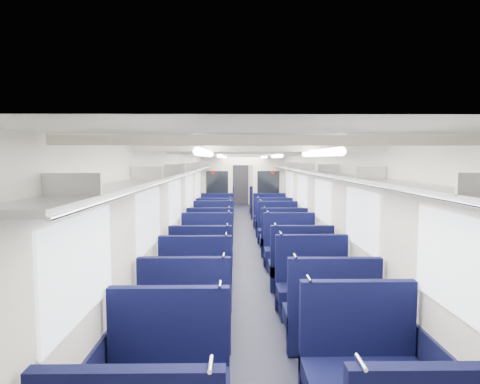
{
  "coord_description": "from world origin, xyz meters",
  "views": [
    {
      "loc": [
        -0.27,
        -10.35,
        2.2
      ],
      "look_at": [
        -0.12,
        1.34,
        1.24
      ],
      "focal_mm": 29.93,
      "sensor_mm": 36.0,
      "label": 1
    }
  ],
  "objects_px": {
    "seat_10": "(207,252)",
    "seat_15": "(278,232)",
    "seat_5": "(330,320)",
    "seat_20": "(219,210)",
    "end_door": "(240,184)",
    "seat_16": "(215,225)",
    "seat_2": "(167,383)",
    "seat_11": "(290,252)",
    "seat_13": "(283,241)",
    "seat_22": "(221,206)",
    "seat_12": "(210,240)",
    "seat_7": "(313,290)",
    "seat_17": "(274,224)",
    "seat_14": "(213,231)",
    "seat_8": "(201,270)",
    "seat_6": "(195,292)",
    "seat_19": "(270,218)",
    "seat_23": "(263,206)",
    "seat_4": "(186,319)",
    "seat_21": "(265,210)",
    "bulkhead": "(243,187)",
    "seat_9": "(300,269)",
    "seat_18": "(217,218)",
    "seat_3": "(361,372)"
  },
  "relations": [
    {
      "from": "seat_2",
      "to": "seat_4",
      "type": "relative_size",
      "value": 1.0
    },
    {
      "from": "seat_2",
      "to": "seat_6",
      "type": "relative_size",
      "value": 1.0
    },
    {
      "from": "seat_17",
      "to": "seat_22",
      "type": "xyz_separation_m",
      "value": [
        -1.66,
        4.32,
        0.0
      ]
    },
    {
      "from": "seat_23",
      "to": "seat_11",
      "type": "bearing_deg",
      "value": -90.0
    },
    {
      "from": "seat_2",
      "to": "seat_12",
      "type": "distance_m",
      "value": 5.8
    },
    {
      "from": "seat_7",
      "to": "seat_14",
      "type": "distance_m",
      "value": 4.98
    },
    {
      "from": "seat_13",
      "to": "seat_22",
      "type": "distance_m",
      "value": 6.84
    },
    {
      "from": "seat_20",
      "to": "seat_12",
      "type": "bearing_deg",
      "value": -90.0
    },
    {
      "from": "seat_6",
      "to": "seat_21",
      "type": "bearing_deg",
      "value": 79.64
    },
    {
      "from": "seat_14",
      "to": "seat_16",
      "type": "distance_m",
      "value": 0.98
    },
    {
      "from": "seat_21",
      "to": "seat_3",
      "type": "bearing_deg",
      "value": -90.0
    },
    {
      "from": "seat_5",
      "to": "seat_7",
      "type": "height_order",
      "value": "same"
    },
    {
      "from": "end_door",
      "to": "seat_16",
      "type": "relative_size",
      "value": 1.73
    },
    {
      "from": "bulkhead",
      "to": "seat_16",
      "type": "height_order",
      "value": "bulkhead"
    },
    {
      "from": "seat_13",
      "to": "seat_22",
      "type": "xyz_separation_m",
      "value": [
        -1.66,
        6.63,
        0.0
      ]
    },
    {
      "from": "end_door",
      "to": "seat_21",
      "type": "relative_size",
      "value": 1.73
    },
    {
      "from": "seat_5",
      "to": "seat_20",
      "type": "relative_size",
      "value": 1.0
    },
    {
      "from": "seat_20",
      "to": "seat_10",
      "type": "bearing_deg",
      "value": -90.0
    },
    {
      "from": "seat_4",
      "to": "seat_19",
      "type": "bearing_deg",
      "value": 78.26
    },
    {
      "from": "seat_4",
      "to": "seat_6",
      "type": "xyz_separation_m",
      "value": [
        0.0,
        0.95,
        0.0
      ]
    },
    {
      "from": "seat_13",
      "to": "seat_20",
      "type": "distance_m",
      "value": 5.69
    },
    {
      "from": "seat_17",
      "to": "seat_20",
      "type": "bearing_deg",
      "value": 117.89
    },
    {
      "from": "seat_2",
      "to": "seat_11",
      "type": "xyz_separation_m",
      "value": [
        1.66,
        4.68,
        0.0
      ]
    },
    {
      "from": "seat_8",
      "to": "seat_9",
      "type": "distance_m",
      "value": 1.66
    },
    {
      "from": "seat_6",
      "to": "seat_16",
      "type": "distance_m",
      "value": 5.74
    },
    {
      "from": "seat_6",
      "to": "seat_14",
      "type": "bearing_deg",
      "value": 90.0
    },
    {
      "from": "seat_4",
      "to": "seat_17",
      "type": "bearing_deg",
      "value": 76.19
    },
    {
      "from": "seat_2",
      "to": "seat_11",
      "type": "height_order",
      "value": "same"
    },
    {
      "from": "seat_3",
      "to": "seat_14",
      "type": "bearing_deg",
      "value": 103.59
    },
    {
      "from": "seat_11",
      "to": "seat_22",
      "type": "distance_m",
      "value": 7.88
    },
    {
      "from": "seat_4",
      "to": "seat_7",
      "type": "bearing_deg",
      "value": 31.29
    },
    {
      "from": "bulkhead",
      "to": "seat_4",
      "type": "bearing_deg",
      "value": -95.17
    },
    {
      "from": "end_door",
      "to": "seat_17",
      "type": "xyz_separation_m",
      "value": [
        0.83,
        -8.06,
        -0.65
      ]
    },
    {
      "from": "seat_21",
      "to": "seat_4",
      "type": "bearing_deg",
      "value": -99.4
    },
    {
      "from": "seat_5",
      "to": "seat_19",
      "type": "xyz_separation_m",
      "value": [
        0.0,
        8.03,
        0.0
      ]
    },
    {
      "from": "seat_11",
      "to": "seat_18",
      "type": "height_order",
      "value": "same"
    },
    {
      "from": "seat_19",
      "to": "seat_15",
      "type": "bearing_deg",
      "value": -90.0
    },
    {
      "from": "seat_19",
      "to": "seat_23",
      "type": "xyz_separation_m",
      "value": [
        0.0,
        3.21,
        0.0
      ]
    },
    {
      "from": "seat_5",
      "to": "seat_6",
      "type": "distance_m",
      "value": 1.93
    },
    {
      "from": "seat_17",
      "to": "seat_18",
      "type": "distance_m",
      "value": 2.09
    },
    {
      "from": "seat_7",
      "to": "seat_13",
      "type": "distance_m",
      "value": 3.43
    },
    {
      "from": "seat_10",
      "to": "seat_15",
      "type": "xyz_separation_m",
      "value": [
        1.66,
        2.2,
        0.0
      ]
    },
    {
      "from": "seat_18",
      "to": "seat_22",
      "type": "height_order",
      "value": "same"
    },
    {
      "from": "seat_11",
      "to": "seat_6",
      "type": "bearing_deg",
      "value": -124.43
    },
    {
      "from": "seat_15",
      "to": "seat_18",
      "type": "relative_size",
      "value": 1.0
    },
    {
      "from": "seat_6",
      "to": "seat_20",
      "type": "relative_size",
      "value": 1.0
    },
    {
      "from": "seat_20",
      "to": "seat_23",
      "type": "xyz_separation_m",
      "value": [
        1.66,
        1.31,
        0.0
      ]
    },
    {
      "from": "seat_4",
      "to": "seat_17",
      "type": "relative_size",
      "value": 1.0
    },
    {
      "from": "seat_8",
      "to": "seat_6",
      "type": "bearing_deg",
      "value": -90.0
    },
    {
      "from": "seat_6",
      "to": "seat_15",
      "type": "distance_m",
      "value": 4.92
    }
  ]
}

